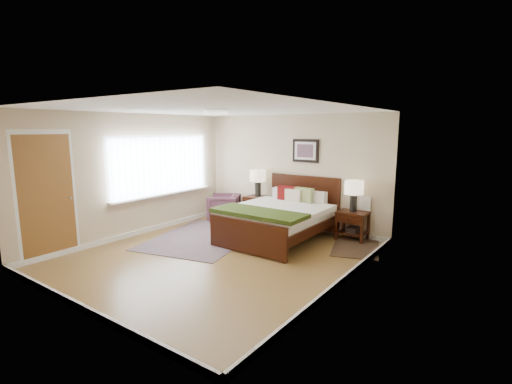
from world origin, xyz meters
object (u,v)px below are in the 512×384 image
Objects in this scene: bed at (279,213)px; nightstand_left at (257,202)px; armchair at (224,208)px; lamp_left at (258,178)px; rug_persian at (204,237)px; nightstand_right at (352,222)px; lamp_right at (354,190)px.

nightstand_left is (-1.11, 0.81, -0.03)m from bed.
armchair is at bearing 164.41° from bed.
lamp_left is (0.00, 0.02, 0.56)m from nightstand_left.
lamp_left is 1.95m from rug_persian.
bed reaches higher than rug_persian.
bed is 1.63m from rug_persian.
nightstand_right is 0.95× the size of lamp_right.
lamp_right is at bearing 67.99° from armchair.
nightstand_right is at bearing 18.55° from rug_persian.
lamp_left is 1.13m from armchair.
bed is 3.41× the size of nightstand_left.
bed is at bearing -36.94° from lamp_left.
rug_persian is at bearing -147.24° from lamp_right.
bed is 1.49m from lamp_left.
nightstand_right is 2.41m from lamp_left.
lamp_left is at bearing 179.65° from nightstand_right.
nightstand_right is 0.81× the size of armchair.
nightstand_left reaches higher than rug_persian.
lamp_left reaches higher than nightstand_right.
bed is at bearing -36.22° from nightstand_left.
nightstand_right is at bearing 67.73° from armchair.
rug_persian is (-2.52, -1.61, -0.35)m from nightstand_right.
lamp_left is at bearing 143.06° from bed.
bed is 3.55× the size of lamp_left.
bed is at bearing -144.98° from lamp_right.
lamp_right is 3.16m from rug_persian.
rug_persian is (-2.52, -1.62, -1.00)m from lamp_right.
armchair is (-3.09, -0.29, -0.04)m from nightstand_right.
armchair is 0.28× the size of rug_persian.
nightstand_right is at bearing -0.35° from lamp_left.
lamp_right is at bearing 90.00° from nightstand_right.
lamp_right is 0.86× the size of armchair.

